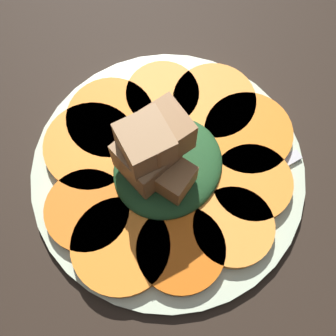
% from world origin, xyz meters
% --- Properties ---
extents(table_slab, '(1.20, 1.20, 0.02)m').
position_xyz_m(table_slab, '(0.00, 0.00, 0.01)').
color(table_slab, black).
rests_on(table_slab, ground).
extents(plate, '(0.28, 0.28, 0.01)m').
position_xyz_m(plate, '(0.00, 0.00, 0.03)').
color(plate, beige).
rests_on(plate, table_slab).
extents(carrot_slice_0, '(0.09, 0.09, 0.01)m').
position_xyz_m(carrot_slice_0, '(-0.05, -0.07, 0.04)').
color(carrot_slice_0, '#D35E11').
rests_on(carrot_slice_0, plate).
extents(carrot_slice_1, '(0.08, 0.08, 0.01)m').
position_xyz_m(carrot_slice_1, '(-0.00, -0.09, 0.04)').
color(carrot_slice_1, orange).
rests_on(carrot_slice_1, plate).
extents(carrot_slice_2, '(0.08, 0.08, 0.01)m').
position_xyz_m(carrot_slice_2, '(0.05, -0.07, 0.04)').
color(carrot_slice_2, orange).
rests_on(carrot_slice_2, plate).
extents(carrot_slice_3, '(0.09, 0.09, 0.01)m').
position_xyz_m(carrot_slice_3, '(0.09, -0.03, 0.04)').
color(carrot_slice_3, orange).
rests_on(carrot_slice_3, plate).
extents(carrot_slice_4, '(0.09, 0.09, 0.01)m').
position_xyz_m(carrot_slice_4, '(0.09, 0.02, 0.04)').
color(carrot_slice_4, orange).
rests_on(carrot_slice_4, plate).
extents(carrot_slice_5, '(0.08, 0.08, 0.01)m').
position_xyz_m(carrot_slice_5, '(0.06, 0.06, 0.04)').
color(carrot_slice_5, '#F99539').
rests_on(carrot_slice_5, plate).
extents(carrot_slice_6, '(0.09, 0.09, 0.01)m').
position_xyz_m(carrot_slice_6, '(0.00, 0.08, 0.04)').
color(carrot_slice_6, orange).
rests_on(carrot_slice_6, plate).
extents(carrot_slice_7, '(0.10, 0.10, 0.01)m').
position_xyz_m(carrot_slice_7, '(-0.04, 0.08, 0.04)').
color(carrot_slice_7, orange).
rests_on(carrot_slice_7, plate).
extents(carrot_slice_8, '(0.08, 0.08, 0.01)m').
position_xyz_m(carrot_slice_8, '(-0.09, 0.03, 0.04)').
color(carrot_slice_8, orange).
rests_on(carrot_slice_8, plate).
extents(carrot_slice_9, '(0.10, 0.10, 0.01)m').
position_xyz_m(carrot_slice_9, '(-0.09, -0.02, 0.04)').
color(carrot_slice_9, orange).
rests_on(carrot_slice_9, plate).
extents(center_pile, '(0.12, 0.10, 0.11)m').
position_xyz_m(center_pile, '(-0.01, 0.00, 0.07)').
color(center_pile, '#235128').
rests_on(center_pile, plate).
extents(fork, '(0.19, 0.07, 0.00)m').
position_xyz_m(fork, '(0.01, -0.06, 0.03)').
color(fork, silver).
rests_on(fork, plate).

